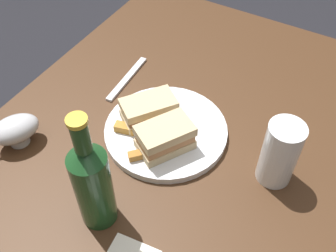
{
  "coord_description": "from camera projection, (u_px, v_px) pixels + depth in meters",
  "views": [
    {
      "loc": [
        0.51,
        0.29,
        1.41
      ],
      "look_at": [
        0.0,
        -0.01,
        0.75
      ],
      "focal_mm": 42.65,
      "sensor_mm": 36.0,
      "label": 1
    }
  ],
  "objects": [
    {
      "name": "potato_wedge_stray",
      "position": [
        146.0,
        140.0,
        0.86
      ],
      "size": [
        0.03,
        0.05,
        0.02
      ],
      "primitive_type": "cube",
      "rotation": [
        0.0,
        0.0,
        1.19
      ],
      "color": "#B77F33",
      "rests_on": "plate"
    },
    {
      "name": "gravy_boat",
      "position": [
        14.0,
        130.0,
        0.86
      ],
      "size": [
        0.13,
        0.11,
        0.07
      ],
      "color": "#B7B7BC",
      "rests_on": "dining_table"
    },
    {
      "name": "cider_bottle",
      "position": [
        92.0,
        183.0,
        0.69
      ],
      "size": [
        0.07,
        0.07,
        0.27
      ],
      "color": "#19421E",
      "rests_on": "dining_table"
    },
    {
      "name": "potato_wedge_right_edge",
      "position": [
        151.0,
        128.0,
        0.88
      ],
      "size": [
        0.05,
        0.05,
        0.02
      ],
      "primitive_type": "cube",
      "rotation": [
        0.0,
        0.0,
        3.83
      ],
      "color": "gold",
      "rests_on": "plate"
    },
    {
      "name": "dining_table",
      "position": [
        170.0,
        215.0,
        1.17
      ],
      "size": [
        1.11,
        0.8,
        0.72
      ],
      "primitive_type": "cube",
      "color": "#422816",
      "rests_on": "ground"
    },
    {
      "name": "potato_wedge_left_edge",
      "position": [
        141.0,
        154.0,
        0.83
      ],
      "size": [
        0.05,
        0.05,
        0.02
      ],
      "primitive_type": "cube",
      "rotation": [
        0.0,
        0.0,
        2.37
      ],
      "color": "#AD702D",
      "rests_on": "plate"
    },
    {
      "name": "sandwich_half_right",
      "position": [
        165.0,
        137.0,
        0.83
      ],
      "size": [
        0.13,
        0.12,
        0.06
      ],
      "color": "#CCB284",
      "rests_on": "plate"
    },
    {
      "name": "potato_wedge_front",
      "position": [
        125.0,
        128.0,
        0.88
      ],
      "size": [
        0.03,
        0.05,
        0.02
      ],
      "primitive_type": "cube",
      "rotation": [
        0.0,
        0.0,
        1.82
      ],
      "color": "#B77F33",
      "rests_on": "plate"
    },
    {
      "name": "sandwich_half_left",
      "position": [
        149.0,
        110.0,
        0.89
      ],
      "size": [
        0.14,
        0.13,
        0.05
      ],
      "color": "#CCB284",
      "rests_on": "plate"
    },
    {
      "name": "fork",
      "position": [
        127.0,
        78.0,
        1.03
      ],
      "size": [
        0.18,
        0.03,
        0.01
      ],
      "primitive_type": "cube",
      "rotation": [
        0.0,
        0.0,
        3.2
      ],
      "color": "silver",
      "rests_on": "dining_table"
    },
    {
      "name": "plate",
      "position": [
        165.0,
        132.0,
        0.9
      ],
      "size": [
        0.28,
        0.28,
        0.02
      ],
      "primitive_type": "cylinder",
      "color": "white",
      "rests_on": "dining_table"
    },
    {
      "name": "potato_wedge_back",
      "position": [
        149.0,
        127.0,
        0.88
      ],
      "size": [
        0.04,
        0.04,
        0.02
      ],
      "primitive_type": "cube",
      "rotation": [
        0.0,
        0.0,
        5.63
      ],
      "color": "gold",
      "rests_on": "plate"
    },
    {
      "name": "potato_wedge_middle",
      "position": [
        156.0,
        143.0,
        0.85
      ],
      "size": [
        0.02,
        0.04,
        0.02
      ],
      "primitive_type": "cube",
      "rotation": [
        0.0,
        0.0,
        4.66
      ],
      "color": "gold",
      "rests_on": "plate"
    },
    {
      "name": "pint_glass",
      "position": [
        279.0,
        157.0,
        0.78
      ],
      "size": [
        0.07,
        0.07,
        0.15
      ],
      "color": "white",
      "rests_on": "dining_table"
    }
  ]
}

